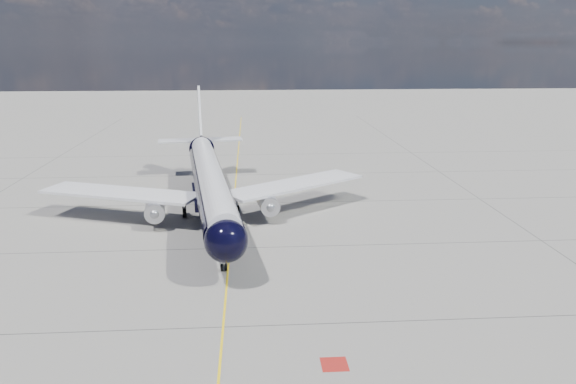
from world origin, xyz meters
name	(u,v)px	position (x,y,z in m)	size (l,w,h in m)	color
ground	(235,193)	(0.00, 30.00, 0.00)	(320.00, 320.00, 0.00)	gray
taxiway_centerline	(234,204)	(0.00, 25.00, 0.00)	(0.16, 160.00, 0.01)	yellow
red_marking	(334,364)	(6.80, -10.00, 0.00)	(1.60, 1.60, 0.01)	maroon
main_airliner	(210,180)	(-2.41, 20.70, 3.98)	(36.17, 44.32, 12.82)	black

